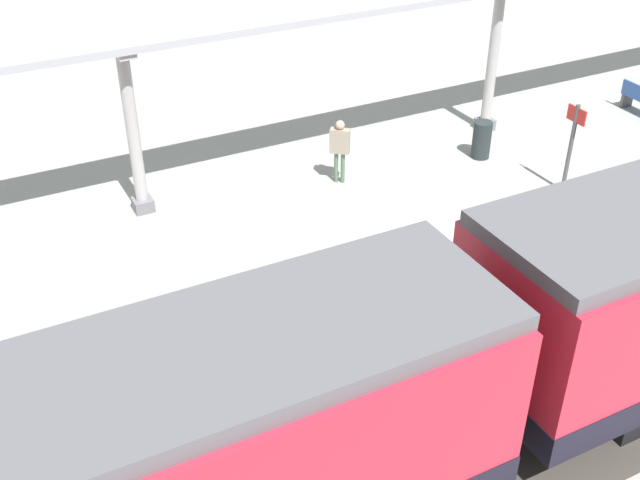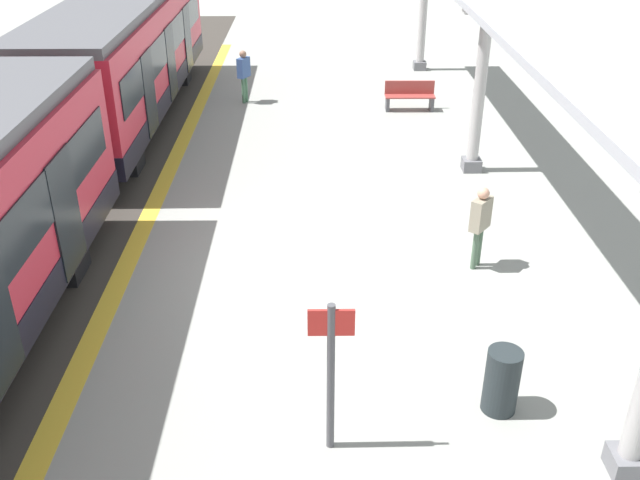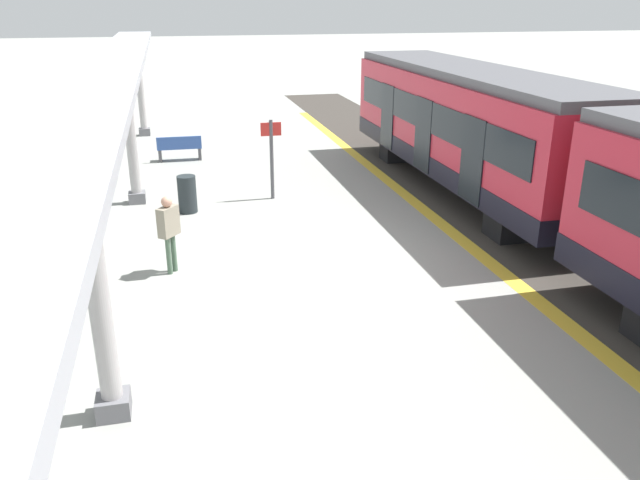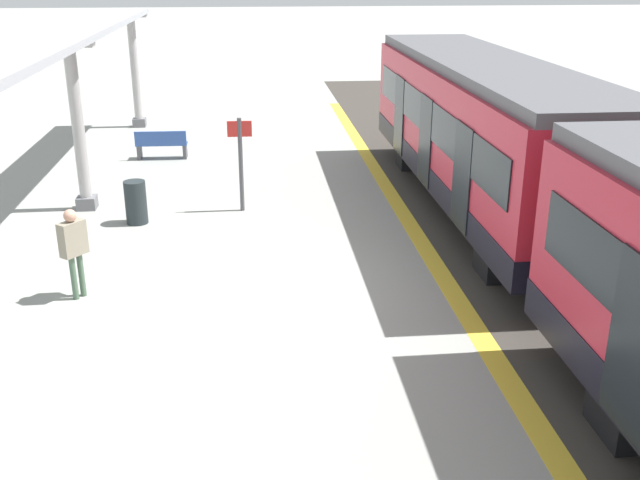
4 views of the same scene
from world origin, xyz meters
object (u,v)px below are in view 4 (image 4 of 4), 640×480
at_px(canopy_pillar_second, 78,127).
at_px(bench_near_end, 162,144).
at_px(platform_info_sign, 241,156).
at_px(train_near_carriage, 482,133).
at_px(passenger_by_the_benches, 73,243).
at_px(trash_bin, 136,202).
at_px(canopy_pillar_nearest, 135,71).

distance_m(canopy_pillar_second, bench_near_end, 5.01).
distance_m(canopy_pillar_second, platform_info_sign, 3.76).
xyz_separation_m(train_near_carriage, passenger_by_the_benches, (8.35, 4.11, -0.82)).
xyz_separation_m(train_near_carriage, platform_info_sign, (5.52, -0.45, -0.50)).
bearing_deg(bench_near_end, train_near_carriage, 145.07).
relative_size(bench_near_end, platform_info_sign, 0.69).
distance_m(train_near_carriage, platform_info_sign, 5.56).
xyz_separation_m(canopy_pillar_second, trash_bin, (-1.33, 1.15, -1.47)).
xyz_separation_m(bench_near_end, platform_info_sign, (-2.39, 5.07, 0.89)).
relative_size(canopy_pillar_second, trash_bin, 3.97).
relative_size(train_near_carriage, platform_info_sign, 5.52).
xyz_separation_m(train_near_carriage, bench_near_end, (7.91, -5.52, -1.39)).
bearing_deg(canopy_pillar_second, passenger_by_the_benches, 99.60).
height_order(bench_near_end, platform_info_sign, platform_info_sign).
relative_size(canopy_pillar_second, passenger_by_the_benches, 2.39).
distance_m(platform_info_sign, passenger_by_the_benches, 5.38).
height_order(canopy_pillar_nearest, canopy_pillar_second, same).
distance_m(trash_bin, passenger_by_the_benches, 3.95).
distance_m(bench_near_end, trash_bin, 5.75).
xyz_separation_m(canopy_pillar_second, platform_info_sign, (-3.68, 0.47, -0.63)).
height_order(train_near_carriage, bench_near_end, train_near_carriage).
height_order(train_near_carriage, trash_bin, train_near_carriage).
relative_size(train_near_carriage, canopy_pillar_nearest, 3.14).
relative_size(train_near_carriage, canopy_pillar_second, 3.14).
distance_m(train_near_carriage, canopy_pillar_nearest, 13.78).
height_order(canopy_pillar_nearest, trash_bin, canopy_pillar_nearest).
bearing_deg(canopy_pillar_nearest, platform_info_sign, 110.55).
xyz_separation_m(train_near_carriage, canopy_pillar_nearest, (9.20, -10.26, 0.13)).
bearing_deg(canopy_pillar_nearest, bench_near_end, 105.20).
bearing_deg(passenger_by_the_benches, canopy_pillar_nearest, -86.61).
bearing_deg(platform_info_sign, canopy_pillar_nearest, -69.45).
relative_size(canopy_pillar_second, bench_near_end, 2.56).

